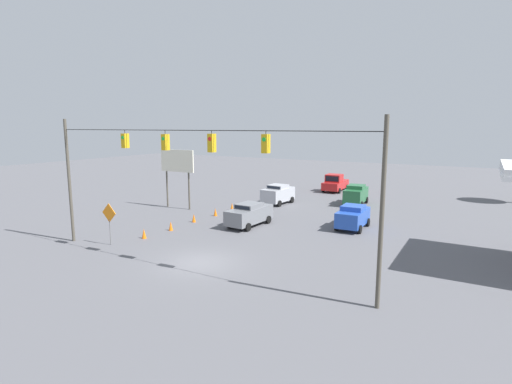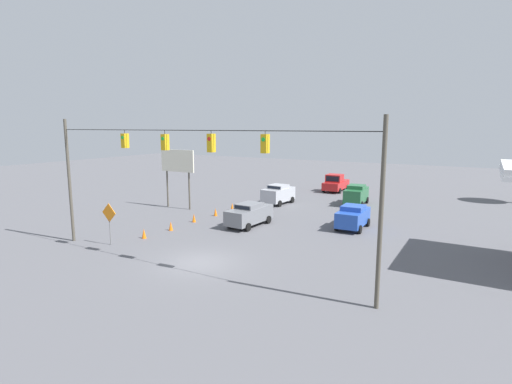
{
  "view_description": "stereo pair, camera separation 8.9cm",
  "coord_description": "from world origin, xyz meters",
  "px_view_note": "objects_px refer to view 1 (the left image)",
  "views": [
    {
      "loc": [
        -14.01,
        17.8,
        7.9
      ],
      "look_at": [
        1.22,
        -8.66,
        2.85
      ],
      "focal_mm": 28.0,
      "sensor_mm": 36.0,
      "label": 1
    },
    {
      "loc": [
        -14.09,
        17.75,
        7.9
      ],
      "look_at": [
        1.22,
        -8.66,
        2.85
      ],
      "focal_mm": 28.0,
      "sensor_mm": 36.0,
      "label": 2
    }
  ],
  "objects_px": {
    "sedan_blue_oncoming_far": "(353,216)",
    "traffic_cone_fifth": "(232,207)",
    "traffic_cone_second": "(171,226)",
    "work_zone_sign": "(109,216)",
    "traffic_cone_fourth": "(215,212)",
    "sedan_green_oncoming_deep": "(356,194)",
    "pickup_truck_red_withflow_deep": "(335,183)",
    "traffic_cone_third": "(194,218)",
    "overhead_signal_span": "(189,173)",
    "traffic_cone_nearest": "(144,234)",
    "sedan_grey_withflow_mid": "(249,214)",
    "roadside_billboard": "(177,165)",
    "sedan_silver_withflow_far": "(278,194)"
  },
  "relations": [
    {
      "from": "sedan_blue_oncoming_far",
      "to": "traffic_cone_fifth",
      "type": "xyz_separation_m",
      "value": [
        11.95,
        -1.04,
        -0.61
      ]
    },
    {
      "from": "traffic_cone_second",
      "to": "work_zone_sign",
      "type": "relative_size",
      "value": 0.25
    },
    {
      "from": "work_zone_sign",
      "to": "traffic_cone_fourth",
      "type": "bearing_deg",
      "value": -95.08
    },
    {
      "from": "sedan_green_oncoming_deep",
      "to": "pickup_truck_red_withflow_deep",
      "type": "bearing_deg",
      "value": -57.37
    },
    {
      "from": "pickup_truck_red_withflow_deep",
      "to": "traffic_cone_third",
      "type": "distance_m",
      "value": 21.98
    },
    {
      "from": "traffic_cone_second",
      "to": "work_zone_sign",
      "type": "bearing_deg",
      "value": 79.06
    },
    {
      "from": "pickup_truck_red_withflow_deep",
      "to": "traffic_cone_second",
      "type": "distance_m",
      "value": 24.89
    },
    {
      "from": "overhead_signal_span",
      "to": "traffic_cone_nearest",
      "type": "height_order",
      "value": "overhead_signal_span"
    },
    {
      "from": "overhead_signal_span",
      "to": "traffic_cone_second",
      "type": "bearing_deg",
      "value": -40.4
    },
    {
      "from": "sedan_grey_withflow_mid",
      "to": "pickup_truck_red_withflow_deep",
      "type": "xyz_separation_m",
      "value": [
        -0.25,
        -20.15,
        0.02
      ]
    },
    {
      "from": "sedan_green_oncoming_deep",
      "to": "roadside_billboard",
      "type": "distance_m",
      "value": 18.07
    },
    {
      "from": "sedan_grey_withflow_mid",
      "to": "traffic_cone_nearest",
      "type": "relative_size",
      "value": 6.61
    },
    {
      "from": "sedan_green_oncoming_deep",
      "to": "traffic_cone_nearest",
      "type": "height_order",
      "value": "sedan_green_oncoming_deep"
    },
    {
      "from": "pickup_truck_red_withflow_deep",
      "to": "traffic_cone_nearest",
      "type": "xyz_separation_m",
      "value": [
        4.85,
        27.06,
        -0.62
      ]
    },
    {
      "from": "traffic_cone_second",
      "to": "traffic_cone_fourth",
      "type": "xyz_separation_m",
      "value": [
        -0.01,
        -5.82,
        0.0
      ]
    },
    {
      "from": "traffic_cone_fifth",
      "to": "roadside_billboard",
      "type": "bearing_deg",
      "value": 18.99
    },
    {
      "from": "sedan_blue_oncoming_far",
      "to": "traffic_cone_third",
      "type": "bearing_deg",
      "value": 20.75
    },
    {
      "from": "traffic_cone_second",
      "to": "traffic_cone_fifth",
      "type": "distance_m",
      "value": 8.61
    },
    {
      "from": "sedan_green_oncoming_deep",
      "to": "traffic_cone_fifth",
      "type": "distance_m",
      "value": 12.73
    },
    {
      "from": "sedan_silver_withflow_far",
      "to": "traffic_cone_fourth",
      "type": "distance_m",
      "value": 8.17
    },
    {
      "from": "sedan_blue_oncoming_far",
      "to": "work_zone_sign",
      "type": "distance_m",
      "value": 17.91
    },
    {
      "from": "overhead_signal_span",
      "to": "sedan_blue_oncoming_far",
      "type": "bearing_deg",
      "value": -112.41
    },
    {
      "from": "sedan_green_oncoming_deep",
      "to": "roadside_billboard",
      "type": "xyz_separation_m",
      "value": [
        14.53,
        10.28,
        3.13
      ]
    },
    {
      "from": "sedan_green_oncoming_deep",
      "to": "sedan_blue_oncoming_far",
      "type": "distance_m",
      "value": 9.9
    },
    {
      "from": "traffic_cone_nearest",
      "to": "roadside_billboard",
      "type": "relative_size",
      "value": 0.12
    },
    {
      "from": "sedan_blue_oncoming_far",
      "to": "traffic_cone_third",
      "type": "height_order",
      "value": "sedan_blue_oncoming_far"
    },
    {
      "from": "traffic_cone_fifth",
      "to": "work_zone_sign",
      "type": "bearing_deg",
      "value": 86.26
    },
    {
      "from": "pickup_truck_red_withflow_deep",
      "to": "sedan_green_oncoming_deep",
      "type": "bearing_deg",
      "value": 122.63
    },
    {
      "from": "traffic_cone_nearest",
      "to": "work_zone_sign",
      "type": "distance_m",
      "value": 2.9
    },
    {
      "from": "sedan_grey_withflow_mid",
      "to": "pickup_truck_red_withflow_deep",
      "type": "height_order",
      "value": "pickup_truck_red_withflow_deep"
    },
    {
      "from": "sedan_grey_withflow_mid",
      "to": "sedan_silver_withflow_far",
      "type": "bearing_deg",
      "value": -76.9
    },
    {
      "from": "pickup_truck_red_withflow_deep",
      "to": "roadside_billboard",
      "type": "distance_m",
      "value": 20.4
    },
    {
      "from": "roadside_billboard",
      "to": "work_zone_sign",
      "type": "relative_size",
      "value": 2.0
    },
    {
      "from": "roadside_billboard",
      "to": "work_zone_sign",
      "type": "height_order",
      "value": "roadside_billboard"
    },
    {
      "from": "sedan_grey_withflow_mid",
      "to": "pickup_truck_red_withflow_deep",
      "type": "relative_size",
      "value": 0.91
    },
    {
      "from": "overhead_signal_span",
      "to": "traffic_cone_third",
      "type": "distance_m",
      "value": 11.92
    },
    {
      "from": "sedan_green_oncoming_deep",
      "to": "roadside_billboard",
      "type": "bearing_deg",
      "value": 35.29
    },
    {
      "from": "sedan_grey_withflow_mid",
      "to": "traffic_cone_third",
      "type": "relative_size",
      "value": 6.61
    },
    {
      "from": "overhead_signal_span",
      "to": "roadside_billboard",
      "type": "relative_size",
      "value": 3.7
    },
    {
      "from": "traffic_cone_third",
      "to": "sedan_green_oncoming_deep",
      "type": "bearing_deg",
      "value": -124.01
    },
    {
      "from": "sedan_grey_withflow_mid",
      "to": "traffic_cone_third",
      "type": "xyz_separation_m",
      "value": [
        4.62,
        1.28,
        -0.61
      ]
    },
    {
      "from": "traffic_cone_third",
      "to": "sedan_silver_withflow_far",
      "type": "bearing_deg",
      "value": -102.94
    },
    {
      "from": "traffic_cone_second",
      "to": "traffic_cone_third",
      "type": "distance_m",
      "value": 3.01
    },
    {
      "from": "traffic_cone_fifth",
      "to": "sedan_grey_withflow_mid",
      "type": "bearing_deg",
      "value": 136.17
    },
    {
      "from": "sedan_grey_withflow_mid",
      "to": "traffic_cone_nearest",
      "type": "height_order",
      "value": "sedan_grey_withflow_mid"
    },
    {
      "from": "sedan_grey_withflow_mid",
      "to": "traffic_cone_fifth",
      "type": "xyz_separation_m",
      "value": [
        4.51,
        -4.33,
        -0.61
      ]
    },
    {
      "from": "work_zone_sign",
      "to": "sedan_grey_withflow_mid",
      "type": "bearing_deg",
      "value": -120.5
    },
    {
      "from": "traffic_cone_nearest",
      "to": "traffic_cone_fourth",
      "type": "distance_m",
      "value": 8.45
    },
    {
      "from": "sedan_green_oncoming_deep",
      "to": "traffic_cone_nearest",
      "type": "relative_size",
      "value": 5.94
    },
    {
      "from": "traffic_cone_fifth",
      "to": "traffic_cone_second",
      "type": "bearing_deg",
      "value": 90.41
    }
  ]
}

